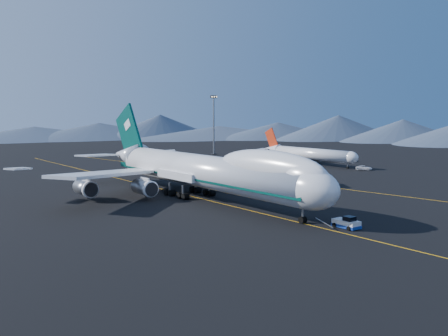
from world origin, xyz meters
TOP-DOWN VIEW (x-y plane):
  - ground at (0.00, 0.00)m, footprint 500.00×500.00m
  - taxiway_line_main at (0.00, 0.00)m, footprint 0.25×220.00m
  - taxiway_line_side at (30.00, 10.00)m, footprint 28.08×198.09m
  - boeing_747 at (0.00, 0.03)m, footprint 59.62×72.43m
  - pushback_tug at (3.00, -32.56)m, footprint 2.54×4.29m
  - second_jet at (64.90, 33.27)m, footprint 36.20×40.90m
  - service_van at (66.30, 11.95)m, footprint 4.22×5.20m
  - floodlight_mast at (62.95, 82.96)m, footprint 2.93×2.19m

SIDE VIEW (x-z plane):
  - ground at x=0.00m, z-range 0.00..0.00m
  - taxiway_line_main at x=0.00m, z-range 0.01..0.01m
  - taxiway_line_side at x=30.00m, z-range 0.01..0.01m
  - pushback_tug at x=3.00m, z-range -0.34..1.50m
  - service_van at x=66.30m, z-range 0.00..1.32m
  - second_jet at x=64.90m, z-range -2.30..9.34m
  - boeing_747 at x=0.00m, z-range -3.87..15.50m
  - floodlight_mast at x=62.95m, z-range 0.16..23.85m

